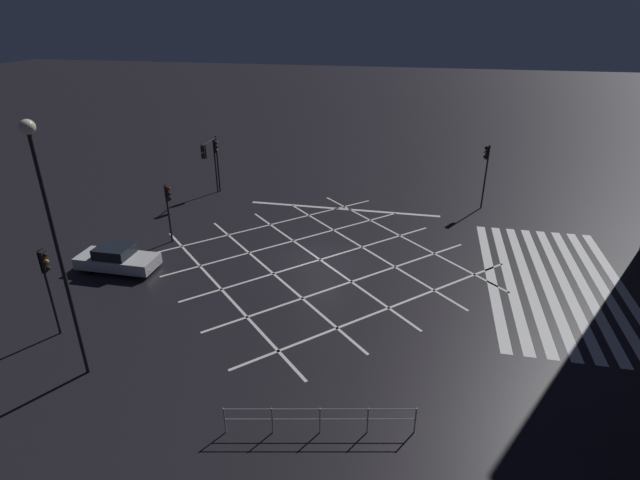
{
  "coord_description": "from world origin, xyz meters",
  "views": [
    {
      "loc": [
        -24.27,
        -5.1,
        12.84
      ],
      "look_at": [
        0.0,
        0.0,
        1.22
      ],
      "focal_mm": 28.0,
      "sensor_mm": 36.0,
      "label": 1
    }
  ],
  "objects_px": {
    "traffic_light_nw_cross": "(47,275)",
    "waiting_car": "(117,259)",
    "traffic_light_median_north": "(168,202)",
    "street_lamp_east": "(50,217)",
    "traffic_light_ne_main": "(210,156)",
    "traffic_light_se_cross": "(486,164)",
    "traffic_light_ne_cross": "(216,155)"
  },
  "relations": [
    {
      "from": "traffic_light_se_cross",
      "to": "street_lamp_east",
      "type": "bearing_deg",
      "value": 52.59
    },
    {
      "from": "traffic_light_ne_main",
      "to": "traffic_light_se_cross",
      "type": "xyz_separation_m",
      "value": [
        1.73,
        -19.24,
        0.06
      ]
    },
    {
      "from": "traffic_light_median_north",
      "to": "traffic_light_nw_cross",
      "type": "height_order",
      "value": "traffic_light_nw_cross"
    },
    {
      "from": "traffic_light_nw_cross",
      "to": "traffic_light_se_cross",
      "type": "relative_size",
      "value": 0.9
    },
    {
      "from": "traffic_light_nw_cross",
      "to": "traffic_light_ne_cross",
      "type": "distance_m",
      "value": 18.53
    },
    {
      "from": "traffic_light_ne_cross",
      "to": "waiting_car",
      "type": "relative_size",
      "value": 0.95
    },
    {
      "from": "street_lamp_east",
      "to": "waiting_car",
      "type": "distance_m",
      "value": 10.38
    },
    {
      "from": "traffic_light_median_north",
      "to": "traffic_light_se_cross",
      "type": "relative_size",
      "value": 0.8
    },
    {
      "from": "traffic_light_median_north",
      "to": "traffic_light_nw_cross",
      "type": "relative_size",
      "value": 0.89
    },
    {
      "from": "traffic_light_ne_main",
      "to": "traffic_light_se_cross",
      "type": "distance_m",
      "value": 19.31
    },
    {
      "from": "traffic_light_ne_cross",
      "to": "traffic_light_se_cross",
      "type": "distance_m",
      "value": 19.27
    },
    {
      "from": "waiting_car",
      "to": "street_lamp_east",
      "type": "bearing_deg",
      "value": -65.54
    },
    {
      "from": "traffic_light_nw_cross",
      "to": "traffic_light_ne_main",
      "type": "distance_m",
      "value": 17.47
    },
    {
      "from": "street_lamp_east",
      "to": "waiting_car",
      "type": "xyz_separation_m",
      "value": [
        7.8,
        3.55,
        -5.86
      ]
    },
    {
      "from": "traffic_light_ne_cross",
      "to": "waiting_car",
      "type": "bearing_deg",
      "value": -92.33
    },
    {
      "from": "traffic_light_median_north",
      "to": "traffic_light_ne_main",
      "type": "bearing_deg",
      "value": 95.36
    },
    {
      "from": "traffic_light_nw_cross",
      "to": "waiting_car",
      "type": "bearing_deg",
      "value": 98.75
    },
    {
      "from": "traffic_light_median_north",
      "to": "traffic_light_se_cross",
      "type": "distance_m",
      "value": 20.84
    },
    {
      "from": "traffic_light_median_north",
      "to": "street_lamp_east",
      "type": "distance_m",
      "value": 12.49
    },
    {
      "from": "traffic_light_ne_main",
      "to": "traffic_light_ne_cross",
      "type": "relative_size",
      "value": 1.06
    },
    {
      "from": "traffic_light_ne_main",
      "to": "traffic_light_se_cross",
      "type": "relative_size",
      "value": 0.95
    },
    {
      "from": "traffic_light_median_north",
      "to": "traffic_light_ne_cross",
      "type": "xyz_separation_m",
      "value": [
        8.91,
        0.75,
        0.31
      ]
    },
    {
      "from": "waiting_car",
      "to": "traffic_light_ne_cross",
      "type": "bearing_deg",
      "value": 87.67
    },
    {
      "from": "traffic_light_ne_main",
      "to": "traffic_light_median_north",
      "type": "bearing_deg",
      "value": 5.36
    },
    {
      "from": "traffic_light_median_north",
      "to": "traffic_light_ne_cross",
      "type": "distance_m",
      "value": 8.95
    },
    {
      "from": "traffic_light_se_cross",
      "to": "street_lamp_east",
      "type": "relative_size",
      "value": 0.46
    },
    {
      "from": "street_lamp_east",
      "to": "traffic_light_nw_cross",
      "type": "bearing_deg",
      "value": 52.78
    },
    {
      "from": "street_lamp_east",
      "to": "waiting_car",
      "type": "height_order",
      "value": "street_lamp_east"
    },
    {
      "from": "traffic_light_ne_cross",
      "to": "street_lamp_east",
      "type": "bearing_deg",
      "value": -81.62
    },
    {
      "from": "traffic_light_median_north",
      "to": "street_lamp_east",
      "type": "relative_size",
      "value": 0.37
    },
    {
      "from": "traffic_light_median_north",
      "to": "traffic_light_ne_main",
      "type": "height_order",
      "value": "traffic_light_ne_main"
    },
    {
      "from": "traffic_light_ne_cross",
      "to": "waiting_car",
      "type": "height_order",
      "value": "traffic_light_ne_cross"
    }
  ]
}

